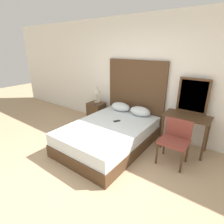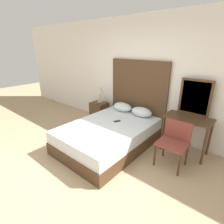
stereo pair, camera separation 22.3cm
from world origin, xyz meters
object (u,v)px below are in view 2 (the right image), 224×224
object	(u,v)px
nightstand	(99,112)
chair	(174,140)
table_lamp	(100,90)
phone_on_bed	(117,121)
bed	(109,135)
vanity_desk	(187,124)
phone_on_nightstand	(99,104)

from	to	relation	value
nightstand	chair	bearing A→B (deg)	-12.01
nightstand	table_lamp	world-z (taller)	table_lamp
chair	phone_on_bed	bearing A→B (deg)	-178.36
phone_on_bed	table_lamp	size ratio (longest dim) A/B	0.35
bed	vanity_desk	distance (m)	1.59
nightstand	phone_on_nightstand	size ratio (longest dim) A/B	3.50
chair	phone_on_nightstand	bearing A→B (deg)	169.86
bed	vanity_desk	world-z (taller)	vanity_desk
table_lamp	phone_on_nightstand	distance (m)	0.39
phone_on_bed	vanity_desk	size ratio (longest dim) A/B	0.19
nightstand	vanity_desk	size ratio (longest dim) A/B	0.67
phone_on_bed	nightstand	bearing A→B (deg)	153.50
phone_on_nightstand	vanity_desk	distance (m)	2.29
phone_on_nightstand	vanity_desk	xyz separation A→B (m)	(2.28, 0.12, 0.03)
phone_on_bed	chair	distance (m)	1.26
phone_on_bed	chair	bearing A→B (deg)	1.64
bed	table_lamp	bearing A→B (deg)	141.39
chair	table_lamp	bearing A→B (deg)	166.41
chair	vanity_desk	bearing A→B (deg)	86.27
bed	vanity_desk	size ratio (longest dim) A/B	2.41
phone_on_bed	chair	size ratio (longest dim) A/B	0.20
bed	table_lamp	size ratio (longest dim) A/B	4.47
nightstand	phone_on_nightstand	distance (m)	0.32
phone_on_bed	chair	xyz separation A→B (m)	(1.26, 0.04, -0.02)
phone_on_nightstand	nightstand	bearing A→B (deg)	128.94
phone_on_bed	nightstand	size ratio (longest dim) A/B	0.29
bed	nightstand	xyz separation A→B (m)	(-1.03, 0.77, 0.04)
table_lamp	phone_on_nightstand	size ratio (longest dim) A/B	2.83
table_lamp	chair	distance (m)	2.46
nightstand	chair	world-z (taller)	chair
phone_on_nightstand	bed	bearing A→B (deg)	-35.36
phone_on_bed	table_lamp	bearing A→B (deg)	151.01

